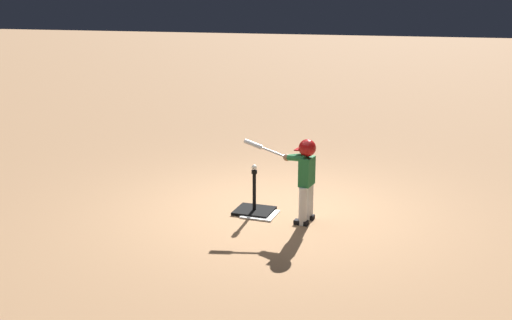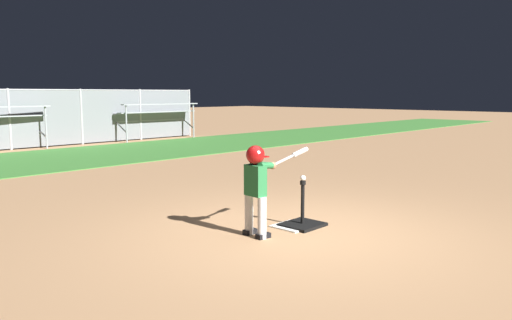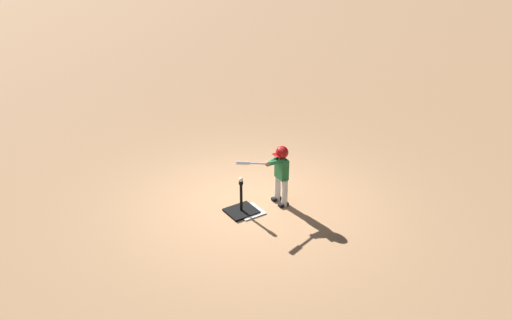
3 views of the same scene
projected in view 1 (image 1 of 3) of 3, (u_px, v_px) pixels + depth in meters
ground_plane at (279, 210)px, 8.35m from camera, size 90.00×90.00×0.00m
home_plate at (260, 214)px, 8.15m from camera, size 0.44×0.44×0.02m
batting_tee at (254, 208)px, 8.24m from camera, size 0.51×0.46×0.61m
batter_child at (304, 170)px, 7.73m from camera, size 1.01×0.36×1.12m
baseball at (254, 167)px, 8.09m from camera, size 0.07×0.07×0.07m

